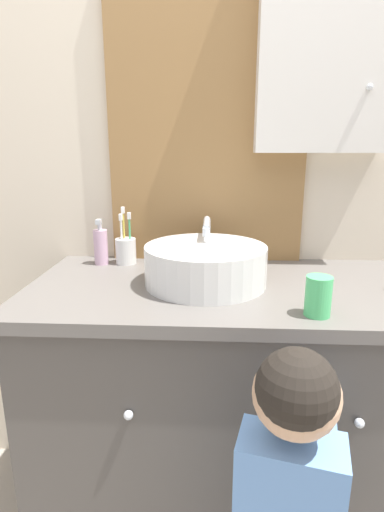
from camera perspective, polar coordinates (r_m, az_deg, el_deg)
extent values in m
cube|color=beige|center=(1.45, 6.32, 14.11)|extent=(3.20, 0.06, 2.50)
cube|color=olive|center=(1.41, 2.18, 18.58)|extent=(0.67, 0.02, 0.99)
cube|color=#B2C1CC|center=(1.41, 2.17, 18.59)|extent=(0.61, 0.01, 0.93)
cube|color=silver|center=(1.46, 18.85, 29.06)|extent=(0.42, 0.10, 0.77)
sphere|color=silver|center=(1.40, 24.06, 21.18)|extent=(0.02, 0.02, 0.02)
cube|color=#4C4742|center=(1.41, 6.04, -21.95)|extent=(1.21, 0.55, 0.85)
cube|color=#605B56|center=(1.20, 6.62, -4.89)|extent=(1.25, 0.59, 0.03)
sphere|color=silver|center=(1.07, -9.08, -21.53)|extent=(0.02, 0.02, 0.02)
sphere|color=silver|center=(1.11, 22.81, -21.15)|extent=(0.02, 0.02, 0.02)
cylinder|color=silver|center=(1.18, 1.94, -1.29)|extent=(0.36, 0.36, 0.12)
cylinder|color=silver|center=(1.16, 1.96, 1.28)|extent=(0.29, 0.29, 0.01)
cylinder|color=silver|center=(1.37, 2.12, 1.99)|extent=(0.02, 0.02, 0.16)
cylinder|color=silver|center=(1.27, 2.09, 4.67)|extent=(0.02, 0.16, 0.02)
cylinder|color=silver|center=(1.20, 2.02, 3.41)|extent=(0.02, 0.02, 0.02)
sphere|color=white|center=(1.38, 6.19, 0.01)|extent=(0.04, 0.04, 0.04)
cylinder|color=silver|center=(1.41, -9.44, 0.70)|extent=(0.07, 0.07, 0.09)
cylinder|color=#47B26B|center=(1.39, -8.86, 2.70)|extent=(0.01, 0.01, 0.17)
cube|color=white|center=(1.38, -8.99, 5.69)|extent=(0.01, 0.02, 0.02)
cylinder|color=#E5CC4C|center=(1.41, -9.70, 3.18)|extent=(0.01, 0.01, 0.18)
cube|color=white|center=(1.40, -9.85, 6.47)|extent=(0.01, 0.02, 0.02)
cylinder|color=white|center=(1.39, -10.02, 2.57)|extent=(0.01, 0.01, 0.16)
cube|color=white|center=(1.38, -10.16, 5.48)|extent=(0.01, 0.02, 0.02)
cylinder|color=#CCA3BC|center=(1.42, -12.89, 1.25)|extent=(0.05, 0.05, 0.12)
cylinder|color=silver|center=(1.40, -13.06, 4.08)|extent=(0.01, 0.01, 0.02)
cube|color=silver|center=(1.39, -13.20, 4.78)|extent=(0.02, 0.03, 0.02)
sphere|color=tan|center=(0.77, 14.67, -18.62)|extent=(0.16, 0.16, 0.16)
sphere|color=black|center=(0.74, 14.73, -17.90)|extent=(0.14, 0.14, 0.14)
cylinder|color=#6693D1|center=(1.03, 18.65, -20.60)|extent=(0.11, 0.29, 0.04)
cylinder|color=pink|center=(1.13, 18.65, -14.72)|extent=(0.02, 0.05, 0.12)
cylinder|color=#4CC670|center=(1.01, 17.59, -5.50)|extent=(0.06, 0.06, 0.10)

